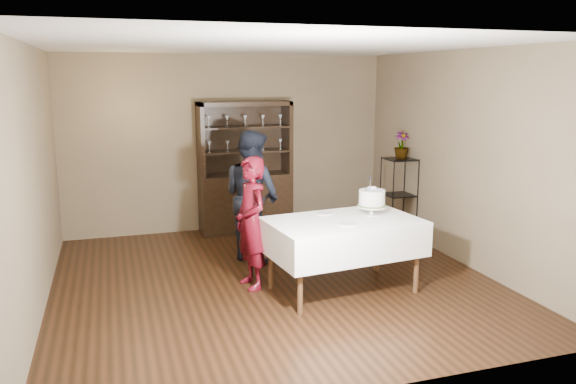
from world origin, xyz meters
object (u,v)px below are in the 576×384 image
at_px(woman, 251,223).
at_px(man, 252,196).
at_px(cake, 372,199).
at_px(cake_table, 343,237).
at_px(china_hutch, 245,189).
at_px(plant_etagere, 399,195).
at_px(potted_plant, 402,145).

xyz_separation_m(woman, man, (0.25, 0.97, 0.10)).
bearing_deg(cake, cake_table, -164.38).
bearing_deg(cake, china_hutch, 107.42).
bearing_deg(cake_table, man, 116.04).
relative_size(china_hutch, woman, 1.33).
bearing_deg(man, cake_table, 175.90).
distance_m(plant_etagere, woman, 2.88).
distance_m(woman, man, 1.01).
bearing_deg(cake, woman, 166.34).
height_order(plant_etagere, cake_table, plant_etagere).
relative_size(plant_etagere, cake_table, 0.69).
bearing_deg(potted_plant, man, -172.21).
height_order(china_hutch, cake, china_hutch).
distance_m(cake_table, potted_plant, 2.50).
xyz_separation_m(cake_table, cake, (0.39, 0.11, 0.38)).
height_order(cake_table, woman, woman).
relative_size(cake_table, cake, 3.84).
height_order(china_hutch, woman, china_hutch).
relative_size(china_hutch, plant_etagere, 1.67).
relative_size(man, cake, 3.75).
bearing_deg(man, plant_etagere, -112.11).
relative_size(cake, potted_plant, 1.16).
xyz_separation_m(plant_etagere, potted_plant, (0.01, -0.01, 0.73)).
xyz_separation_m(man, potted_plant, (2.33, 0.32, 0.53)).
height_order(plant_etagere, man, man).
bearing_deg(plant_etagere, cake_table, -133.27).
height_order(china_hutch, man, china_hutch).
xyz_separation_m(man, cake, (1.08, -1.30, 0.15)).
bearing_deg(china_hutch, cake, -72.58).
xyz_separation_m(plant_etagere, man, (-2.32, -0.33, 0.20)).
height_order(china_hutch, plant_etagere, china_hutch).
relative_size(china_hutch, cake, 4.40).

